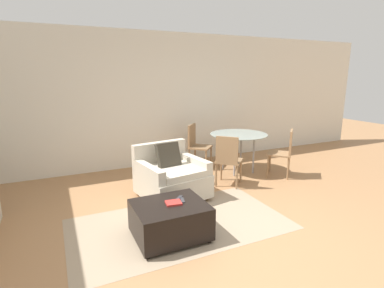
{
  "coord_description": "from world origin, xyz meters",
  "views": [
    {
      "loc": [
        -1.66,
        -2.68,
        1.9
      ],
      "look_at": [
        0.43,
        1.8,
        0.75
      ],
      "focal_mm": 28.0,
      "sensor_mm": 36.0,
      "label": 1
    }
  ],
  "objects_px": {
    "tv_remote_secondary": "(179,198)",
    "dining_chair_near_right": "(284,150)",
    "armchair": "(171,177)",
    "book_stack": "(174,203)",
    "tv_remote_primary": "(182,200)",
    "ottoman": "(170,219)",
    "dining_table": "(239,138)",
    "dining_chair_far_left": "(196,143)",
    "dining_chair_near_left": "(228,157)"
  },
  "relations": [
    {
      "from": "ottoman",
      "to": "dining_chair_far_left",
      "type": "height_order",
      "value": "dining_chair_far_left"
    },
    {
      "from": "ottoman",
      "to": "tv_remote_secondary",
      "type": "relative_size",
      "value": 5.81
    },
    {
      "from": "ottoman",
      "to": "dining_table",
      "type": "bearing_deg",
      "value": 39.8
    },
    {
      "from": "ottoman",
      "to": "tv_remote_primary",
      "type": "height_order",
      "value": "tv_remote_primary"
    },
    {
      "from": "dining_chair_near_right",
      "to": "dining_chair_far_left",
      "type": "distance_m",
      "value": 1.75
    },
    {
      "from": "tv_remote_secondary",
      "to": "dining_chair_near_left",
      "type": "bearing_deg",
      "value": 37.77
    },
    {
      "from": "book_stack",
      "to": "tv_remote_primary",
      "type": "height_order",
      "value": "book_stack"
    },
    {
      "from": "ottoman",
      "to": "book_stack",
      "type": "bearing_deg",
      "value": -11.68
    },
    {
      "from": "armchair",
      "to": "dining_chair_near_left",
      "type": "bearing_deg",
      "value": 1.59
    },
    {
      "from": "tv_remote_secondary",
      "to": "dining_table",
      "type": "height_order",
      "value": "dining_table"
    },
    {
      "from": "dining_table",
      "to": "dining_chair_near_left",
      "type": "relative_size",
      "value": 1.24
    },
    {
      "from": "tv_remote_primary",
      "to": "dining_chair_near_right",
      "type": "distance_m",
      "value": 2.8
    },
    {
      "from": "ottoman",
      "to": "dining_chair_near_right",
      "type": "relative_size",
      "value": 0.93
    },
    {
      "from": "armchair",
      "to": "dining_chair_far_left",
      "type": "relative_size",
      "value": 1.19
    },
    {
      "from": "dining_chair_near_left",
      "to": "dining_chair_near_right",
      "type": "relative_size",
      "value": 1.0
    },
    {
      "from": "tv_remote_secondary",
      "to": "dining_table",
      "type": "xyz_separation_m",
      "value": [
        1.97,
        1.67,
        0.25
      ]
    },
    {
      "from": "book_stack",
      "to": "dining_chair_near_right",
      "type": "distance_m",
      "value": 2.94
    },
    {
      "from": "tv_remote_primary",
      "to": "dining_chair_near_right",
      "type": "xyz_separation_m",
      "value": [
        2.57,
        1.12,
        0.09
      ]
    },
    {
      "from": "tv_remote_secondary",
      "to": "dining_chair_far_left",
      "type": "xyz_separation_m",
      "value": [
        1.35,
        2.29,
        0.09
      ]
    },
    {
      "from": "armchair",
      "to": "dining_table",
      "type": "relative_size",
      "value": 0.96
    },
    {
      "from": "tv_remote_primary",
      "to": "dining_chair_near_right",
      "type": "relative_size",
      "value": 0.17
    },
    {
      "from": "dining_chair_near_right",
      "to": "dining_chair_far_left",
      "type": "height_order",
      "value": "same"
    },
    {
      "from": "book_stack",
      "to": "dining_chair_far_left",
      "type": "distance_m",
      "value": 2.81
    },
    {
      "from": "armchair",
      "to": "dining_chair_near_right",
      "type": "bearing_deg",
      "value": 0.73
    },
    {
      "from": "dining_table",
      "to": "ottoman",
      "type": "bearing_deg",
      "value": -140.2
    },
    {
      "from": "ottoman",
      "to": "dining_chair_near_right",
      "type": "bearing_deg",
      "value": 22.74
    },
    {
      "from": "book_stack",
      "to": "tv_remote_secondary",
      "type": "distance_m",
      "value": 0.16
    },
    {
      "from": "armchair",
      "to": "book_stack",
      "type": "xyz_separation_m",
      "value": [
        -0.41,
        -1.13,
        0.1
      ]
    },
    {
      "from": "armchair",
      "to": "tv_remote_secondary",
      "type": "relative_size",
      "value": 7.41
    },
    {
      "from": "tv_remote_secondary",
      "to": "armchair",
      "type": "bearing_deg",
      "value": 73.88
    },
    {
      "from": "book_stack",
      "to": "dining_table",
      "type": "xyz_separation_m",
      "value": [
        2.08,
        1.78,
        0.24
      ]
    },
    {
      "from": "tv_remote_primary",
      "to": "armchair",
      "type": "bearing_deg",
      "value": 75.84
    },
    {
      "from": "ottoman",
      "to": "dining_chair_far_left",
      "type": "bearing_deg",
      "value": 57.81
    },
    {
      "from": "tv_remote_primary",
      "to": "dining_table",
      "type": "height_order",
      "value": "dining_table"
    },
    {
      "from": "dining_table",
      "to": "book_stack",
      "type": "bearing_deg",
      "value": -139.46
    },
    {
      "from": "book_stack",
      "to": "tv_remote_secondary",
      "type": "bearing_deg",
      "value": 45.63
    },
    {
      "from": "dining_chair_near_right",
      "to": "armchair",
      "type": "bearing_deg",
      "value": -179.27
    },
    {
      "from": "book_stack",
      "to": "tv_remote_secondary",
      "type": "xyz_separation_m",
      "value": [
        0.11,
        0.11,
        -0.01
      ]
    },
    {
      "from": "ottoman",
      "to": "dining_chair_far_left",
      "type": "relative_size",
      "value": 0.93
    },
    {
      "from": "armchair",
      "to": "ottoman",
      "type": "xyz_separation_m",
      "value": [
        -0.45,
        -1.12,
        -0.11
      ]
    },
    {
      "from": "tv_remote_primary",
      "to": "tv_remote_secondary",
      "type": "distance_m",
      "value": 0.07
    },
    {
      "from": "tv_remote_primary",
      "to": "book_stack",
      "type": "bearing_deg",
      "value": -161.9
    },
    {
      "from": "tv_remote_secondary",
      "to": "dining_chair_far_left",
      "type": "height_order",
      "value": "dining_chair_far_left"
    },
    {
      "from": "book_stack",
      "to": "dining_chair_near_left",
      "type": "xyz_separation_m",
      "value": [
        1.46,
        1.16,
        0.08
      ]
    },
    {
      "from": "tv_remote_secondary",
      "to": "dining_chair_near_right",
      "type": "relative_size",
      "value": 0.16
    },
    {
      "from": "dining_chair_near_right",
      "to": "tv_remote_primary",
      "type": "bearing_deg",
      "value": -156.51
    },
    {
      "from": "ottoman",
      "to": "dining_table",
      "type": "relative_size",
      "value": 0.75
    },
    {
      "from": "tv_remote_primary",
      "to": "dining_chair_near_left",
      "type": "height_order",
      "value": "dining_chair_near_left"
    },
    {
      "from": "book_stack",
      "to": "dining_chair_near_right",
      "type": "relative_size",
      "value": 0.22
    },
    {
      "from": "tv_remote_primary",
      "to": "tv_remote_secondary",
      "type": "bearing_deg",
      "value": 105.23
    }
  ]
}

